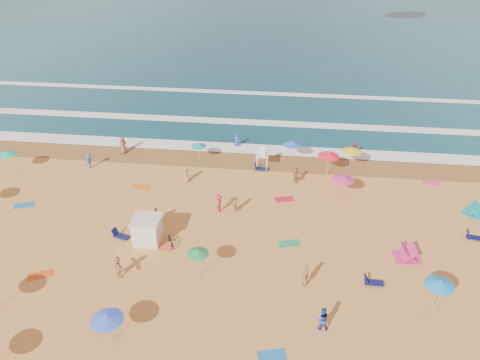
# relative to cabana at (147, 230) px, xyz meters

# --- Properties ---
(ground) EXTENTS (220.00, 220.00, 0.00)m
(ground) POSITION_rel_cabana_xyz_m (3.72, 1.68, -1.00)
(ground) COLOR gold
(ground) RESTS_ON ground
(ocean) EXTENTS (220.00, 140.00, 0.18)m
(ocean) POSITION_rel_cabana_xyz_m (3.72, 85.68, -1.00)
(ocean) COLOR #0C4756
(ocean) RESTS_ON ground
(wet_sand) EXTENTS (220.00, 220.00, 0.00)m
(wet_sand) POSITION_rel_cabana_xyz_m (3.72, 14.18, -0.99)
(wet_sand) COLOR olive
(wet_sand) RESTS_ON ground
(surf_foam) EXTENTS (200.00, 18.70, 0.05)m
(surf_foam) POSITION_rel_cabana_xyz_m (3.72, 23.00, -0.90)
(surf_foam) COLOR white
(surf_foam) RESTS_ON ground
(cabana) EXTENTS (2.00, 2.00, 2.00)m
(cabana) POSITION_rel_cabana_xyz_m (0.00, 0.00, 0.00)
(cabana) COLOR silver
(cabana) RESTS_ON ground
(cabana_roof) EXTENTS (2.20, 2.20, 0.12)m
(cabana_roof) POSITION_rel_cabana_xyz_m (0.00, -0.00, 1.06)
(cabana_roof) COLOR silver
(cabana_roof) RESTS_ON cabana
(bicycle) EXTENTS (1.25, 1.72, 0.86)m
(bicycle) POSITION_rel_cabana_xyz_m (1.90, -0.30, -0.57)
(bicycle) COLOR black
(bicycle) RESTS_ON ground
(lifeguard_stand) EXTENTS (1.20, 1.20, 2.10)m
(lifeguard_stand) POSITION_rel_cabana_xyz_m (8.14, 12.65, 0.05)
(lifeguard_stand) COLOR white
(lifeguard_stand) RESTS_ON ground
(beach_umbrellas) EXTENTS (54.38, 29.16, 0.82)m
(beach_umbrellas) POSITION_rel_cabana_xyz_m (5.13, 2.33, 1.15)
(beach_umbrellas) COLOR blue
(beach_umbrellas) RESTS_ON ground
(loungers) EXTENTS (52.93, 22.05, 0.34)m
(loungers) POSITION_rel_cabana_xyz_m (10.62, -0.91, -0.83)
(loungers) COLOR #101C50
(loungers) RESTS_ON ground
(towels) EXTENTS (38.87, 24.41, 0.03)m
(towels) POSITION_rel_cabana_xyz_m (5.13, -0.51, -0.98)
(towels) COLOR #D0541A
(towels) RESTS_ON ground
(popup_tents) EXTENTS (9.30, 8.65, 1.20)m
(popup_tents) POSITION_rel_cabana_xyz_m (23.64, 3.49, -0.40)
(popup_tents) COLOR #D42F79
(popup_tents) RESTS_ON ground
(beachgoers) EXTENTS (39.55, 25.28, 2.13)m
(beachgoers) POSITION_rel_cabana_xyz_m (2.04, 4.57, -0.18)
(beachgoers) COLOR tan
(beachgoers) RESTS_ON ground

